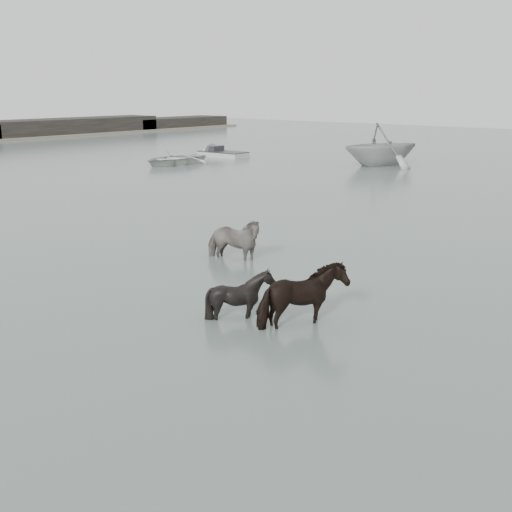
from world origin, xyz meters
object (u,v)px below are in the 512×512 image
(pony_pinto, at_px, (233,234))
(pony_black, at_px, (241,288))
(rowboat_lead, at_px, (174,157))
(pony_dark, at_px, (304,291))

(pony_pinto, relative_size, pony_black, 1.36)
(pony_black, distance_m, rowboat_lead, 28.88)
(pony_black, bearing_deg, rowboat_lead, 43.35)
(rowboat_lead, bearing_deg, pony_black, -40.30)
(pony_dark, height_order, pony_black, pony_dark)
(pony_pinto, bearing_deg, pony_dark, -137.83)
(pony_pinto, distance_m, rowboat_lead, 24.16)
(pony_dark, height_order, rowboat_lead, pony_dark)
(pony_black, height_order, rowboat_lead, pony_black)
(pony_pinto, xyz_separation_m, pony_dark, (4.64, -3.05, 0.01))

